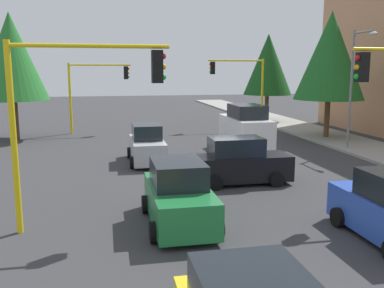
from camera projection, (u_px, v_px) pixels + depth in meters
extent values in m
plane|color=#353538|center=(215.00, 173.00, 19.81)|extent=(120.00, 120.00, 0.00)
cube|color=gray|center=(357.00, 145.00, 26.66)|extent=(80.00, 4.00, 0.15)
cylinder|color=yellow|center=(262.00, 94.00, 34.30)|extent=(0.18, 0.18, 5.60)
cylinder|color=yellow|center=(236.00, 61.00, 33.40)|extent=(0.12, 4.50, 0.12)
cube|color=black|center=(213.00, 68.00, 33.14)|extent=(0.36, 0.32, 0.96)
sphere|color=red|center=(210.00, 64.00, 33.05)|extent=(0.18, 0.18, 0.18)
sphere|color=yellow|center=(210.00, 68.00, 33.10)|extent=(0.18, 0.18, 0.18)
sphere|color=green|center=(210.00, 72.00, 33.15)|extent=(0.18, 0.18, 0.18)
cube|color=black|center=(362.00, 67.00, 13.83)|extent=(0.36, 0.32, 0.96)
sphere|color=red|center=(358.00, 58.00, 13.75)|extent=(0.18, 0.18, 0.18)
sphere|color=yellow|center=(357.00, 67.00, 13.80)|extent=(0.18, 0.18, 0.18)
sphere|color=green|center=(357.00, 77.00, 13.85)|extent=(0.18, 0.18, 0.18)
cylinder|color=yellow|center=(14.00, 140.00, 12.08)|extent=(0.18, 0.18, 5.57)
cylinder|color=yellow|center=(91.00, 46.00, 12.06)|extent=(0.12, 4.50, 0.12)
cube|color=black|center=(157.00, 67.00, 12.52)|extent=(0.36, 0.32, 0.96)
sphere|color=red|center=(163.00, 56.00, 12.51)|extent=(0.18, 0.18, 0.18)
sphere|color=yellow|center=(163.00, 67.00, 12.56)|extent=(0.18, 0.18, 0.18)
sphere|color=green|center=(163.00, 77.00, 12.61)|extent=(0.18, 0.18, 0.18)
cylinder|color=yellow|center=(70.00, 99.00, 31.41)|extent=(0.18, 0.18, 5.24)
cylinder|color=yellow|center=(100.00, 65.00, 31.42)|extent=(0.12, 4.50, 0.12)
cube|color=black|center=(126.00, 73.00, 31.89)|extent=(0.36, 0.32, 0.96)
sphere|color=red|center=(128.00, 69.00, 31.87)|extent=(0.18, 0.18, 0.18)
sphere|color=yellow|center=(128.00, 73.00, 31.93)|extent=(0.18, 0.18, 0.18)
sphere|color=green|center=(128.00, 77.00, 31.98)|extent=(0.18, 0.18, 0.18)
cylinder|color=slate|center=(351.00, 91.00, 24.85)|extent=(0.14, 0.14, 7.00)
cylinder|color=slate|center=(364.00, 32.00, 23.41)|extent=(1.80, 0.10, 0.10)
ellipsoid|color=silver|center=(373.00, 33.00, 22.57)|extent=(0.56, 0.28, 0.20)
cylinder|color=brown|center=(16.00, 118.00, 29.01)|extent=(0.36, 0.36, 2.91)
cone|color=#28752D|center=(11.00, 56.00, 28.28)|extent=(4.65, 4.65, 5.82)
cylinder|color=brown|center=(327.00, 118.00, 29.22)|extent=(0.36, 0.36, 2.94)
cone|color=#1E6023|center=(330.00, 56.00, 28.49)|extent=(4.70, 4.70, 5.88)
cylinder|color=brown|center=(267.00, 107.00, 38.80)|extent=(0.36, 0.36, 2.70)
cone|color=#19511E|center=(268.00, 64.00, 38.13)|extent=(4.32, 4.32, 5.40)
cube|color=white|center=(245.00, 133.00, 24.70)|extent=(4.80, 1.90, 1.85)
cube|color=black|center=(247.00, 111.00, 24.24)|extent=(2.50, 1.67, 0.76)
cylinder|color=black|center=(222.00, 143.00, 26.07)|extent=(0.60, 0.20, 0.60)
cylinder|color=black|center=(253.00, 142.00, 26.47)|extent=(0.60, 0.20, 0.60)
cylinder|color=black|center=(236.00, 152.00, 23.20)|extent=(0.60, 0.20, 0.60)
cylinder|color=black|center=(271.00, 151.00, 23.59)|extent=(0.60, 0.20, 0.60)
cylinder|color=black|center=(338.00, 217.00, 12.97)|extent=(0.60, 0.20, 0.60)
cube|color=black|center=(240.00, 167.00, 17.87)|extent=(1.60, 4.19, 1.05)
cube|color=black|center=(236.00, 146.00, 17.67)|extent=(1.41, 2.18, 0.76)
cylinder|color=black|center=(262.00, 170.00, 19.02)|extent=(0.20, 0.60, 0.60)
cylinder|color=black|center=(277.00, 180.00, 17.36)|extent=(0.20, 0.60, 0.60)
cylinder|color=black|center=(206.00, 173.00, 18.52)|extent=(0.20, 0.60, 0.60)
cylinder|color=black|center=(216.00, 183.00, 16.86)|extent=(0.20, 0.60, 0.60)
cube|color=#1E7238|center=(179.00, 203.00, 13.12)|extent=(4.09, 1.77, 1.05)
cube|color=black|center=(178.00, 173.00, 13.16)|extent=(2.12, 1.56, 0.76)
cylinder|color=black|center=(219.00, 227.00, 12.14)|extent=(0.60, 0.20, 0.60)
cylinder|color=black|center=(153.00, 232.00, 11.78)|extent=(0.60, 0.20, 0.60)
cylinder|color=black|center=(200.00, 201.00, 14.59)|extent=(0.60, 0.20, 0.60)
cylinder|color=black|center=(145.00, 204.00, 14.22)|extent=(0.60, 0.20, 0.60)
cube|color=#B2B5BA|center=(147.00, 149.00, 21.91)|extent=(4.02, 1.61, 1.05)
cube|color=black|center=(146.00, 131.00, 21.95)|extent=(2.09, 1.41, 0.76)
cylinder|color=black|center=(167.00, 161.00, 20.95)|extent=(0.60, 0.20, 0.60)
cylinder|color=black|center=(132.00, 162.00, 20.61)|extent=(0.60, 0.20, 0.60)
cylinder|color=black|center=(161.00, 152.00, 23.35)|extent=(0.60, 0.20, 0.60)
cylinder|color=black|center=(129.00, 153.00, 23.02)|extent=(0.60, 0.20, 0.60)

